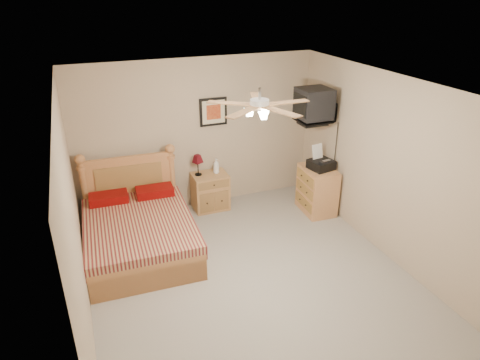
% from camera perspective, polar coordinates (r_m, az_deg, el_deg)
% --- Properties ---
extents(floor, '(4.50, 4.50, 0.00)m').
position_cam_1_polar(floor, '(5.78, 1.33, -12.76)').
color(floor, gray).
rests_on(floor, ground).
extents(ceiling, '(4.00, 4.50, 0.04)m').
position_cam_1_polar(ceiling, '(4.69, 1.64, 12.19)').
color(ceiling, white).
rests_on(ceiling, ground).
extents(wall_back, '(4.00, 0.04, 2.50)m').
position_cam_1_polar(wall_back, '(7.08, -5.64, 5.98)').
color(wall_back, tan).
rests_on(wall_back, ground).
extents(wall_front, '(4.00, 0.04, 2.50)m').
position_cam_1_polar(wall_front, '(3.50, 16.55, -17.00)').
color(wall_front, tan).
rests_on(wall_front, ground).
extents(wall_left, '(0.04, 4.50, 2.50)m').
position_cam_1_polar(wall_left, '(4.79, -21.25, -5.40)').
color(wall_left, tan).
rests_on(wall_left, ground).
extents(wall_right, '(0.04, 4.50, 2.50)m').
position_cam_1_polar(wall_right, '(6.11, 19.03, 1.54)').
color(wall_right, tan).
rests_on(wall_right, ground).
extents(bed, '(1.53, 1.96, 1.23)m').
position_cam_1_polar(bed, '(6.10, -13.52, -4.40)').
color(bed, '#C2733F').
rests_on(bed, ground).
extents(nightstand, '(0.58, 0.44, 0.63)m').
position_cam_1_polar(nightstand, '(7.25, -3.98, -1.51)').
color(nightstand, '#A27C46').
rests_on(nightstand, ground).
extents(table_lamp, '(0.25, 0.25, 0.36)m').
position_cam_1_polar(table_lamp, '(7.05, -5.64, 2.02)').
color(table_lamp, '#500B13').
rests_on(table_lamp, nightstand).
extents(lotion_bottle, '(0.12, 0.12, 0.26)m').
position_cam_1_polar(lotion_bottle, '(7.12, -3.20, 1.90)').
color(lotion_bottle, white).
rests_on(lotion_bottle, nightstand).
extents(framed_picture, '(0.46, 0.04, 0.46)m').
position_cam_1_polar(framed_picture, '(7.03, -3.58, 9.06)').
color(framed_picture, black).
rests_on(framed_picture, wall_back).
extents(dresser, '(0.50, 0.69, 0.78)m').
position_cam_1_polar(dresser, '(7.22, 10.24, -1.31)').
color(dresser, '#AD7448').
rests_on(dresser, ground).
extents(fax_machine, '(0.42, 0.44, 0.38)m').
position_cam_1_polar(fax_machine, '(6.98, 10.85, 2.94)').
color(fax_machine, black).
rests_on(fax_machine, dresser).
extents(magazine_lower, '(0.26, 0.32, 0.03)m').
position_cam_1_polar(magazine_lower, '(7.19, 9.59, 2.17)').
color(magazine_lower, '#B3AA93').
rests_on(magazine_lower, dresser).
extents(magazine_upper, '(0.25, 0.32, 0.02)m').
position_cam_1_polar(magazine_upper, '(7.22, 9.76, 2.45)').
color(magazine_upper, gray).
rests_on(magazine_upper, magazine_lower).
extents(wall_tv, '(0.56, 0.46, 0.58)m').
position_cam_1_polar(wall_tv, '(6.81, 10.91, 9.80)').
color(wall_tv, black).
rests_on(wall_tv, wall_right).
extents(ceiling_fan, '(1.14, 1.14, 0.28)m').
position_cam_1_polar(ceiling_fan, '(4.55, 2.62, 9.94)').
color(ceiling_fan, white).
rests_on(ceiling_fan, ceiling).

